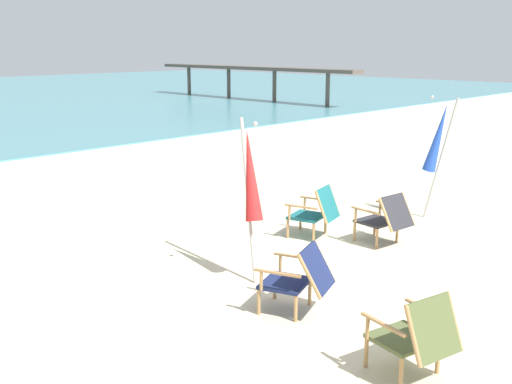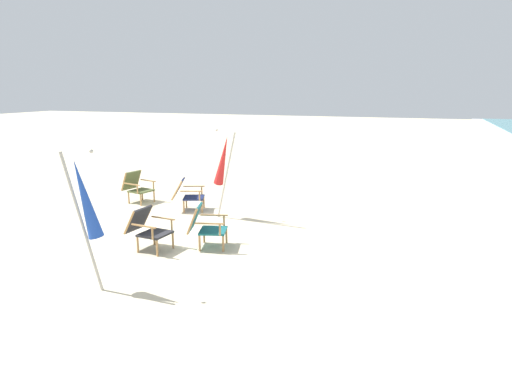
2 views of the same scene
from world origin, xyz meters
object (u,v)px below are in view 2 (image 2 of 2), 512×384
(beach_chair_back_left, at_px, (187,193))
(umbrella_furled_blue, at_px, (85,200))
(beach_chair_front_right, at_px, (205,225))
(beach_chair_front_left, at_px, (137,186))
(beach_chair_back_right, at_px, (147,227))
(umbrella_furled_red, at_px, (223,161))

(beach_chair_back_left, xyz_separation_m, umbrella_furled_blue, (4.48, 0.81, 0.95))
(beach_chair_back_left, height_order, beach_chair_front_right, beach_chair_front_right)
(beach_chair_front_right, xyz_separation_m, beach_chair_front_left, (-2.52, -3.17, -0.00))
(beach_chair_front_right, distance_m, beach_chair_front_left, 4.05)
(umbrella_furled_blue, bearing_deg, beach_chair_front_left, -153.17)
(beach_chair_back_left, bearing_deg, umbrella_furled_blue, 10.20)
(beach_chair_back_right, height_order, beach_chair_front_left, beach_chair_front_left)
(umbrella_furled_red, height_order, umbrella_furled_blue, umbrella_furled_blue)
(beach_chair_back_left, height_order, umbrella_furled_red, umbrella_furled_red)
(beach_chair_front_right, height_order, beach_chair_front_left, beach_chair_front_right)
(beach_chair_back_left, relative_size, umbrella_furled_red, 0.45)
(beach_chair_back_right, distance_m, beach_chair_front_left, 3.72)
(beach_chair_front_right, xyz_separation_m, umbrella_furled_blue, (2.27, -0.74, 0.94))
(beach_chair_back_left, relative_size, umbrella_furled_blue, 0.44)
(beach_chair_back_right, height_order, beach_chair_front_right, beach_chair_front_right)
(beach_chair_front_right, distance_m, umbrella_furled_blue, 2.56)
(beach_chair_back_left, xyz_separation_m, beach_chair_front_left, (-0.31, -1.62, 0.01))
(beach_chair_back_right, height_order, umbrella_furled_blue, umbrella_furled_blue)
(beach_chair_back_right, bearing_deg, umbrella_furled_blue, 6.22)
(beach_chair_back_right, distance_m, umbrella_furled_red, 2.53)
(beach_chair_back_left, relative_size, beach_chair_front_right, 1.10)
(umbrella_furled_red, bearing_deg, umbrella_furled_blue, -4.47)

